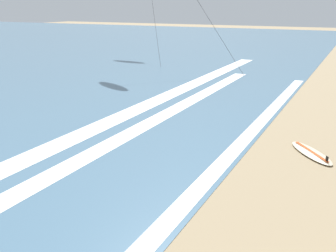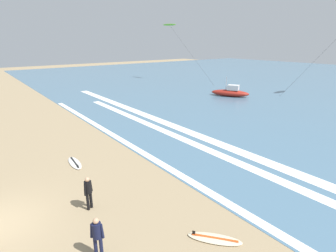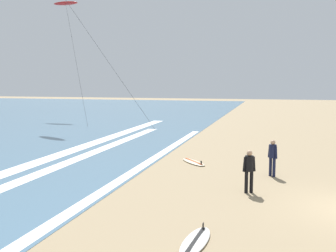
{
  "view_description": "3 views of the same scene",
  "coord_description": "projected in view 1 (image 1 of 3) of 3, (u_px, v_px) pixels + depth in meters",
  "views": [
    {
      "loc": [
        -6.04,
        5.73,
        4.52
      ],
      "look_at": [
        2.19,
        9.87,
        1.59
      ],
      "focal_mm": 41.05,
      "sensor_mm": 36.0,
      "label": 1
    },
    {
      "loc": [
        11.54,
        0.27,
        7.31
      ],
      "look_at": [
        -0.16,
        9.28,
        2.54
      ],
      "focal_mm": 28.0,
      "sensor_mm": 36.0,
      "label": 2
    },
    {
      "loc": [
        -13.63,
        2.89,
        4.14
      ],
      "look_at": [
        1.06,
        6.77,
        2.43
      ],
      "focal_mm": 42.93,
      "sensor_mm": 36.0,
      "label": 3
    }
  ],
  "objects": [
    {
      "name": "surfboard_left_pile",
      "position": [
        311.0,
        153.0,
        12.11
      ],
      "size": [
        2.02,
        1.78,
        0.25
      ],
      "color": "beige",
      "rests_on": "ground"
    },
    {
      "name": "wave_foam_mid_break",
      "position": [
        6.0,
        200.0,
        9.26
      ],
      "size": [
        39.33,
        0.77,
        0.01
      ],
      "primitive_type": "cube",
      "color": "white",
      "rests_on": "ocean_surface"
    }
  ]
}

